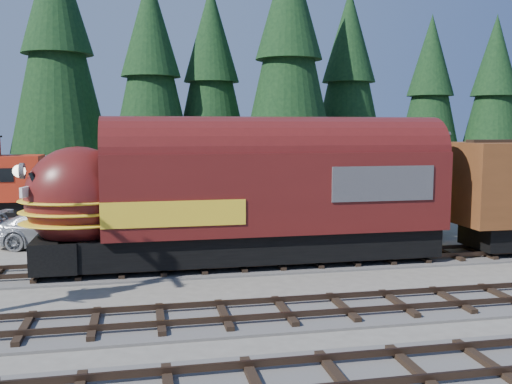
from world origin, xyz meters
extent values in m
plane|color=#6B665B|center=(0.00, 0.00, 0.00)|extent=(120.00, 120.00, 0.00)
cube|color=#4C4947|center=(-10.00, 18.00, 0.04)|extent=(32.00, 3.20, 0.08)
cube|color=#38281E|center=(-10.00, 17.28, 0.25)|extent=(32.00, 0.08, 0.16)
cube|color=#38281E|center=(-10.00, 18.72, 0.25)|extent=(32.00, 0.08, 0.16)
cube|color=gold|center=(0.00, 10.50, 1.70)|extent=(12.00, 6.00, 3.40)
cube|color=gold|center=(0.00, 10.50, 4.12)|extent=(11.88, 3.30, 1.44)
cube|color=white|center=(-6.04, 9.50, 2.20)|extent=(0.06, 2.40, 0.60)
cone|color=black|center=(-14.01, 27.23, 11.74)|extent=(7.16, 7.16, 16.32)
cone|color=black|center=(-7.30, 25.64, 9.95)|extent=(6.07, 6.07, 13.82)
cone|color=black|center=(-2.65, 26.97, 9.72)|extent=(5.93, 5.93, 13.52)
cone|color=black|center=(2.91, 24.58, 11.43)|extent=(6.97, 6.97, 15.88)
cone|color=black|center=(8.86, 27.68, 9.96)|extent=(6.08, 6.08, 13.84)
cone|color=black|center=(15.93, 27.07, 8.81)|extent=(5.38, 5.38, 12.25)
cone|color=black|center=(21.15, 25.85, 8.80)|extent=(5.37, 5.37, 12.23)
cube|color=black|center=(-3.82, 4.00, 0.90)|extent=(14.64, 2.62, 1.13)
cube|color=#531413|center=(-2.99, 4.00, 3.00)|extent=(13.36, 3.08, 3.08)
ellipsoid|color=#531413|center=(-10.49, 4.00, 2.90)|extent=(3.90, 3.02, 3.80)
cube|color=#38383A|center=(0.81, 4.00, 3.36)|extent=(4.11, 3.14, 1.34)
sphere|color=white|center=(-12.53, 4.00, 3.93)|extent=(0.45, 0.45, 0.45)
imported|color=black|center=(-8.41, 10.29, 0.91)|extent=(6.87, 3.77, 1.82)
imported|color=#ADB0B5|center=(-11.92, 9.38, 0.85)|extent=(6.26, 3.55, 1.71)
camera|label=1|loc=(-8.28, -17.72, 5.48)|focal=40.00mm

